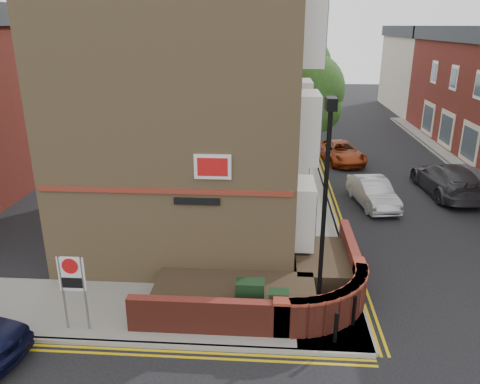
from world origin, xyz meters
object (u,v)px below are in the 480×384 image
lamppost (324,217)px  utility_cabinet_large (250,300)px  silver_car_near (373,192)px  zone_sign (72,280)px

lamppost → utility_cabinet_large: lamppost is taller
lamppost → silver_car_near: lamppost is taller
utility_cabinet_large → zone_sign: size_ratio=0.55×
zone_sign → silver_car_near: (10.00, 10.42, -1.00)m
utility_cabinet_large → silver_car_near: 10.99m
zone_sign → silver_car_near: zone_sign is taller
zone_sign → silver_car_near: bearing=46.2°
lamppost → zone_sign: 6.85m
utility_cabinet_large → zone_sign: 4.86m
silver_car_near → lamppost: bearing=-118.7°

